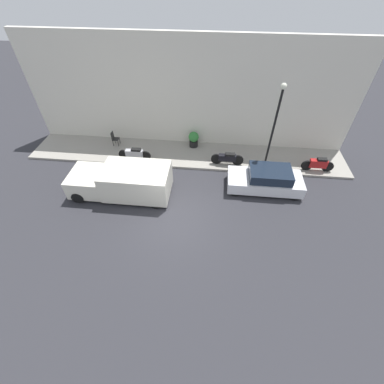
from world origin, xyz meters
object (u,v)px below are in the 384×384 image
object	(u,v)px
parked_car	(266,180)
delivery_van	(122,181)
streetlamp	(275,121)
cafe_chair	(114,138)
motorcycle_red	(318,164)
potted_plant	(194,139)
motorcycle_black	(227,158)
scooter_silver	(135,153)

from	to	relation	value
parked_car	delivery_van	bearing A→B (deg)	98.44
streetlamp	cafe_chair	size ratio (longest dim) A/B	5.39
motorcycle_red	potted_plant	distance (m)	7.63
streetlamp	motorcycle_red	bearing A→B (deg)	-89.33
streetlamp	potted_plant	xyz separation A→B (m)	(1.84, 4.40, -2.52)
motorcycle_black	cafe_chair	xyz separation A→B (m)	(1.38, 7.37, 0.07)
streetlamp	motorcycle_black	bearing A→B (deg)	87.13
cafe_chair	delivery_van	bearing A→B (deg)	-156.56
motorcycle_red	potted_plant	size ratio (longest dim) A/B	1.78
delivery_van	motorcycle_red	size ratio (longest dim) A/B	2.87
motorcycle_red	potted_plant	xyz separation A→B (m)	(1.80, 7.42, 0.08)
potted_plant	streetlamp	bearing A→B (deg)	-112.69
scooter_silver	parked_car	bearing A→B (deg)	-102.67
cafe_chair	motorcycle_red	bearing A→B (deg)	-96.61
parked_car	streetlamp	xyz separation A→B (m)	(1.69, -0.14, 2.57)
scooter_silver	streetlamp	distance (m)	8.27
motorcycle_red	parked_car	bearing A→B (deg)	118.65
motorcycle_red	cafe_chair	distance (m)	12.68
motorcycle_red	delivery_van	bearing A→B (deg)	104.88
motorcycle_black	motorcycle_red	size ratio (longest dim) A/B	1.06
motorcycle_red	streetlamp	size ratio (longest dim) A/B	0.37
streetlamp	delivery_van	bearing A→B (deg)	110.06
motorcycle_black	potted_plant	world-z (taller)	potted_plant
delivery_van	streetlamp	world-z (taller)	streetlamp
motorcycle_black	scooter_silver	distance (m)	5.64
delivery_van	scooter_silver	distance (m)	2.87
motorcycle_red	scooter_silver	bearing A→B (deg)	89.98
delivery_van	potted_plant	xyz separation A→B (m)	(4.65, -3.31, -0.17)
parked_car	motorcycle_red	size ratio (longest dim) A/B	2.17
delivery_van	cafe_chair	distance (m)	4.70
delivery_van	potted_plant	size ratio (longest dim) A/B	5.12
motorcycle_red	motorcycle_black	bearing A→B (deg)	89.17
parked_car	potted_plant	bearing A→B (deg)	50.31
potted_plant	cafe_chair	bearing A→B (deg)	93.81
streetlamp	potted_plant	distance (m)	5.39
delivery_van	scooter_silver	size ratio (longest dim) A/B	2.63
scooter_silver	cafe_chair	distance (m)	2.26
delivery_van	motorcycle_black	world-z (taller)	delivery_van
delivery_van	motorcycle_red	bearing A→B (deg)	-75.12
streetlamp	scooter_silver	bearing A→B (deg)	89.72
scooter_silver	potted_plant	distance (m)	3.89
motorcycle_black	delivery_van	bearing A→B (deg)	117.99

